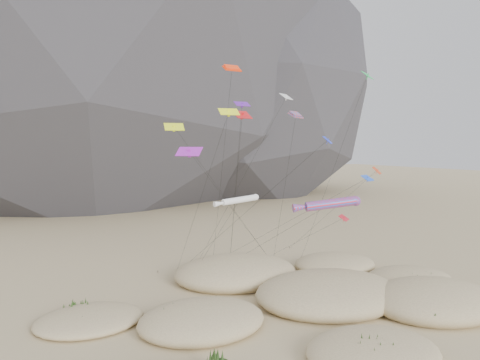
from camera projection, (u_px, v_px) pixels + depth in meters
name	position (u px, v px, depth m)	size (l,w,h in m)	color
ground	(327.00, 320.00, 45.57)	(500.00, 500.00, 0.00)	#CCB789
dunes	(304.00, 298.00, 49.65)	(47.74, 36.74, 3.84)	#CCB789
dune_grass	(306.00, 300.00, 48.66)	(39.93, 27.41, 1.50)	black
kite_stakes	(232.00, 262.00, 66.79)	(23.86, 6.71, 0.30)	#3F2D1E
rainbow_tube_kite	(329.00, 204.00, 53.51)	(9.30, 17.02, 11.12)	red
white_tube_kite	(238.00, 200.00, 53.29)	(5.92, 9.11, 11.26)	white
orange_parafoil	(232.00, 72.00, 57.10)	(4.19, 11.50, 26.75)	#FD350D
multi_parafoil	(295.00, 117.00, 57.01)	(6.29, 12.55, 21.08)	red
delta_kites	(286.00, 139.00, 54.77)	(30.68, 21.83, 26.31)	silver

